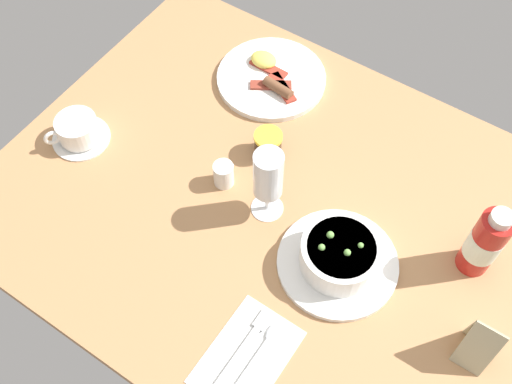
{
  "coord_description": "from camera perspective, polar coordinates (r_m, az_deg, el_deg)",
  "views": [
    {
      "loc": [
        29.81,
        -52.9,
        101.06
      ],
      "look_at": [
        -3.18,
        -3.13,
        6.37
      ],
      "focal_mm": 42.53,
      "sensor_mm": 36.0,
      "label": 1
    }
  ],
  "objects": [
    {
      "name": "sauce_bottle_red",
      "position": [
        1.12,
        20.72,
        -4.49
      ],
      "size": [
        5.95,
        5.95,
        17.3
      ],
      "color": "#B21E19",
      "rests_on": "ground_plane"
    },
    {
      "name": "cutlery_setting",
      "position": [
        1.06,
        -0.7,
        -15.04
      ],
      "size": [
        12.64,
        18.64,
        0.9
      ],
      "color": "white",
      "rests_on": "ground_plane"
    },
    {
      "name": "porridge_bowl",
      "position": [
        1.1,
        7.83,
        -6.02
      ],
      "size": [
        22.24,
        22.24,
        7.99
      ],
      "color": "white",
      "rests_on": "ground_plane"
    },
    {
      "name": "menu_card",
      "position": [
        1.07,
        20.43,
        -13.08
      ],
      "size": [
        5.27,
        6.09,
        11.72
      ],
      "color": "#B4AC8A",
      "rests_on": "ground_plane"
    },
    {
      "name": "jam_jar",
      "position": [
        1.23,
        1.14,
        4.55
      ],
      "size": [
        5.79,
        5.79,
        5.66
      ],
      "color": "#392418",
      "rests_on": "ground_plane"
    },
    {
      "name": "ground_plane",
      "position": [
        1.19,
        2.11,
        -1.67
      ],
      "size": [
        110.0,
        84.0,
        3.0
      ],
      "primitive_type": "cube",
      "color": "#B27F51"
    },
    {
      "name": "breakfast_plate",
      "position": [
        1.37,
        1.43,
        10.73
      ],
      "size": [
        24.22,
        24.22,
        3.7
      ],
      "color": "white",
      "rests_on": "ground_plane"
    },
    {
      "name": "coffee_cup",
      "position": [
        1.3,
        -16.41,
        5.58
      ],
      "size": [
        12.02,
        12.44,
        5.77
      ],
      "color": "white",
      "rests_on": "ground_plane"
    },
    {
      "name": "creamer_jug",
      "position": [
        1.19,
        -3.03,
        1.71
      ],
      "size": [
        4.39,
        4.59,
        5.94
      ],
      "color": "white",
      "rests_on": "ground_plane"
    },
    {
      "name": "wine_glass",
      "position": [
        1.08,
        1.15,
        1.41
      ],
      "size": [
        6.29,
        6.29,
        17.05
      ],
      "color": "white",
      "rests_on": "ground_plane"
    }
  ]
}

